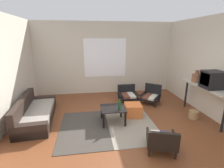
{
  "coord_description": "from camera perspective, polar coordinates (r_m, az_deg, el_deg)",
  "views": [
    {
      "loc": [
        -0.7,
        -3.31,
        2.13
      ],
      "look_at": [
        -0.05,
        0.93,
        0.92
      ],
      "focal_mm": 26.59,
      "sensor_mm": 36.0,
      "label": 1
    }
  ],
  "objects": [
    {
      "name": "clay_vase",
      "position": [
        5.25,
        27.04,
        2.0
      ],
      "size": [
        0.24,
        0.24,
        0.34
      ],
      "color": "brown",
      "rests_on": "console_shelf"
    },
    {
      "name": "side_wall_right",
      "position": [
        4.99,
        33.88,
        4.06
      ],
      "size": [
        0.12,
        6.6,
        2.7
      ],
      "primitive_type": "cube",
      "color": "beige",
      "rests_on": "ground"
    },
    {
      "name": "couch",
      "position": [
        4.9,
        -24.98,
        -9.1
      ],
      "size": [
        0.92,
        1.99,
        0.63
      ],
      "color": "black",
      "rests_on": "ground"
    },
    {
      "name": "armchair_by_window",
      "position": [
        5.85,
        5.37,
        -3.37
      ],
      "size": [
        0.64,
        0.61,
        0.51
      ],
      "color": "black",
      "rests_on": "ground"
    },
    {
      "name": "area_rug",
      "position": [
        4.24,
        -1.27,
        -14.35
      ],
      "size": [
        2.35,
        1.83,
        0.01
      ],
      "color": "#38332D",
      "rests_on": "ground"
    },
    {
      "name": "far_wall_with_window",
      "position": [
        6.45,
        -2.43,
        8.8
      ],
      "size": [
        5.6,
        0.13,
        2.7
      ],
      "color": "beige",
      "rests_on": "ground"
    },
    {
      "name": "wicker_basket",
      "position": [
        5.09,
        26.23,
        -9.41
      ],
      "size": [
        0.25,
        0.25,
        0.22
      ],
      "primitive_type": "cylinder",
      "color": "#9E7A4C",
      "rests_on": "ground"
    },
    {
      "name": "glass_bottle",
      "position": [
        4.11,
        2.6,
        -7.35
      ],
      "size": [
        0.07,
        0.07,
        0.27
      ],
      "color": "#194723",
      "rests_on": "coffee_table"
    },
    {
      "name": "crt_television",
      "position": [
        4.76,
        31.3,
        1.27
      ],
      "size": [
        0.45,
        0.42,
        0.43
      ],
      "color": "black",
      "rests_on": "console_shelf"
    },
    {
      "name": "armchair_corner",
      "position": [
        5.74,
        13.32,
        -3.62
      ],
      "size": [
        0.81,
        0.82,
        0.6
      ],
      "color": "black",
      "rests_on": "ground"
    },
    {
      "name": "armchair_striped_foreground",
      "position": [
        3.46,
        16.74,
        -18.03
      ],
      "size": [
        0.7,
        0.7,
        0.52
      ],
      "color": "black",
      "rests_on": "ground"
    },
    {
      "name": "console_shelf",
      "position": [
        5.02,
        29.12,
        -1.66
      ],
      "size": [
        0.39,
        1.63,
        0.91
      ],
      "color": "#B2AD9E",
      "rests_on": "ground"
    },
    {
      "name": "ground_plane",
      "position": [
        4.0,
        2.84,
        -16.5
      ],
      "size": [
        7.8,
        7.8,
        0.0
      ],
      "primitive_type": "plane",
      "color": "brown"
    },
    {
      "name": "ottoman_orange",
      "position": [
        4.72,
        7.22,
        -8.87
      ],
      "size": [
        0.5,
        0.5,
        0.35
      ],
      "primitive_type": "cube",
      "rotation": [
        0.0,
        0.0,
        -0.12
      ],
      "color": "#D1662D",
      "rests_on": "ground"
    },
    {
      "name": "coffee_table",
      "position": [
        4.28,
        0.32,
        -9.07
      ],
      "size": [
        0.62,
        0.59,
        0.41
      ],
      "color": "black",
      "rests_on": "ground"
    }
  ]
}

